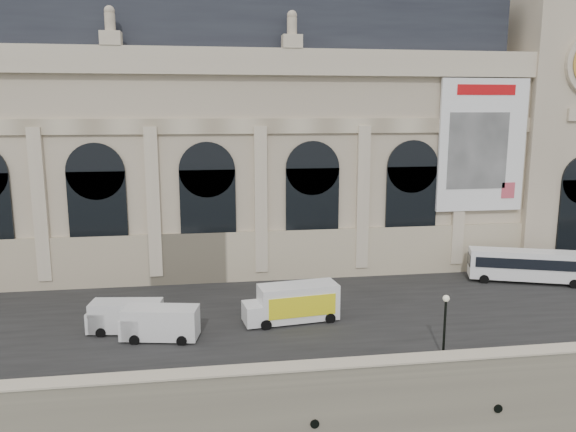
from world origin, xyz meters
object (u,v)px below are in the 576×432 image
Objects in this scene: van_c at (157,323)px; box_truck at (293,303)px; lamp_right at (445,327)px; bus_right at (527,265)px; van_b at (122,317)px.

box_truck is at bearing 11.17° from van_c.
lamp_right is at bearing -17.32° from van_c.
box_truck is (10.34, 2.04, 0.25)m from van_c.
van_c is at bearing 162.68° from lamp_right.
bus_right is at bearing 44.65° from lamp_right.
box_truck is 1.73× the size of lamp_right.
bus_right reaches higher than box_truck.
bus_right reaches higher than van_b.
lamp_right reaches higher than van_b.
lamp_right reaches higher than bus_right.
van_b is 0.73× the size of box_truck.
van_c is 10.54m from box_truck.
van_c is 0.76× the size of box_truck.
bus_right is 2.46× the size of lamp_right.
bus_right is at bearing 15.61° from box_truck.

